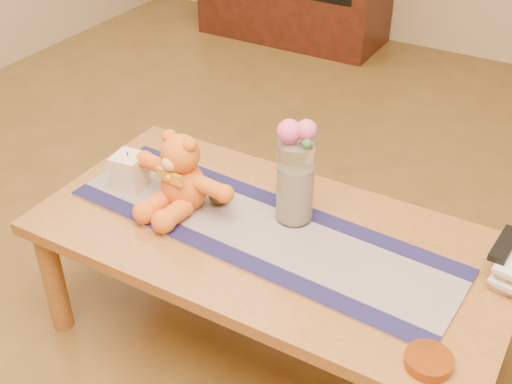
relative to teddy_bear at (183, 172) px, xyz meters
The scene contains 25 objects.
floor 0.65m from the teddy_bear, ahead, with size 5.50×5.50×0.00m, color #563B18.
coffee_table_top 0.33m from the teddy_bear, ahead, with size 1.40×0.70×0.04m, color brown.
table_leg_fl 0.58m from the teddy_bear, 140.99° to the right, with size 0.07×0.07×0.41m, color brown.
table_leg_bl 0.59m from the teddy_bear, 138.64° to the left, with size 0.07×0.07×0.41m, color brown.
table_leg_br 1.05m from the teddy_bear, 17.87° to the left, with size 0.07×0.07×0.41m, color brown.
persian_runner 0.29m from the teddy_bear, ahead, with size 1.20×0.35×0.01m, color #1B1D4E.
runner_border_near 0.31m from the teddy_bear, 28.65° to the right, with size 1.20×0.06×0.00m, color #171642.
runner_border_far 0.33m from the teddy_bear, 29.30° to the left, with size 1.20×0.06×0.00m, color #171642.
teddy_bear is the anchor object (origin of this frame).
pillar_candle 0.22m from the teddy_bear, behind, with size 0.09×0.09×0.11m, color beige.
candle_wick 0.21m from the teddy_bear, behind, with size 0.00×0.00×0.01m, color black.
glass_vase 0.34m from the teddy_bear, 18.02° to the left, with size 0.11×0.11×0.26m, color silver.
potpourri_fill 0.34m from the teddy_bear, 18.02° to the left, with size 0.09×0.09×0.18m, color beige.
rose_left 0.37m from the teddy_bear, 17.43° to the left, with size 0.07×0.07×0.07m, color #DE4E87.
rose_right 0.41m from the teddy_bear, 17.56° to the left, with size 0.06×0.06×0.06m, color #DE4E87.
blue_flower_back 0.40m from the teddy_bear, 22.79° to the left, with size 0.04×0.04×0.04m, color #546DB7.
blue_flower_side 0.36m from the teddy_bear, 23.09° to the left, with size 0.04×0.04×0.04m, color #546DB7.
leaf_sprig 0.41m from the teddy_bear, 13.21° to the left, with size 0.03×0.03×0.03m, color #33662D.
bronze_ball 0.13m from the teddy_bear, 32.83° to the left, with size 0.07×0.07×0.07m, color #443416.
book_bottom 0.94m from the teddy_bear, 12.23° to the left, with size 0.17×0.22×0.02m, color beige.
book_lower 0.94m from the teddy_bear, 11.91° to the left, with size 0.16×0.22×0.02m, color beige.
book_upper 0.93m from the teddy_bear, 12.51° to the left, with size 0.17×0.22×0.02m, color beige.
book_top 0.94m from the teddy_bear, 12.04° to the left, with size 0.16×0.22×0.02m, color beige.
tv_remote 0.93m from the teddy_bear, 11.64° to the left, with size 0.04×0.16×0.02m, color black.
amber_dish 0.89m from the teddy_bear, 15.57° to the right, with size 0.11×0.11×0.03m, color #BF5914.
Camera 1 is at (0.71, -1.32, 1.63)m, focal length 45.52 mm.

